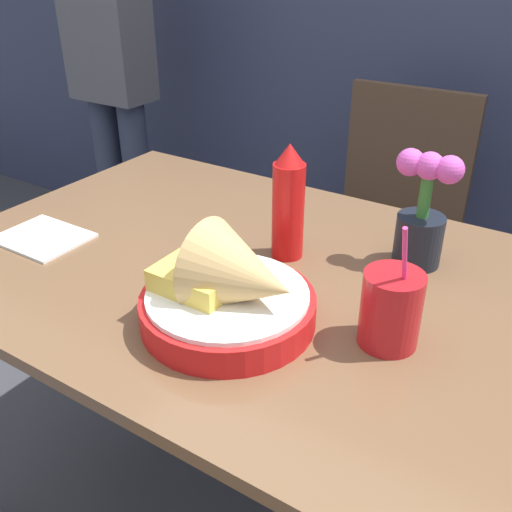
{
  "coord_description": "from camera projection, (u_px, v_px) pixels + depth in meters",
  "views": [
    {
      "loc": [
        0.49,
        -0.77,
        1.31
      ],
      "look_at": [
        0.02,
        -0.05,
        0.84
      ],
      "focal_mm": 40.0,
      "sensor_mm": 36.0,
      "label": 1
    }
  ],
  "objects": [
    {
      "name": "napkin",
      "position": [
        43.0,
        238.0,
        1.17
      ],
      "size": [
        0.18,
        0.14,
        0.01
      ],
      "color": "white",
      "rests_on": "dining_table"
    },
    {
      "name": "chair_far_window",
      "position": [
        392.0,
        215.0,
        1.8
      ],
      "size": [
        0.4,
        0.4,
        0.93
      ],
      "color": "#473323",
      "rests_on": "ground_plane"
    },
    {
      "name": "drink_cup",
      "position": [
        390.0,
        311.0,
        0.85
      ],
      "size": [
        0.09,
        0.09,
        0.21
      ],
      "color": "red",
      "rests_on": "dining_table"
    },
    {
      "name": "food_basket",
      "position": [
        233.0,
        293.0,
        0.88
      ],
      "size": [
        0.28,
        0.28,
        0.17
      ],
      "color": "red",
      "rests_on": "dining_table"
    },
    {
      "name": "ketchup_bottle",
      "position": [
        288.0,
        204.0,
        1.06
      ],
      "size": [
        0.06,
        0.06,
        0.22
      ],
      "color": "red",
      "rests_on": "dining_table"
    },
    {
      "name": "flower_vase",
      "position": [
        422.0,
        216.0,
        1.04
      ],
      "size": [
        0.12,
        0.09,
        0.22
      ],
      "color": "black",
      "rests_on": "dining_table"
    },
    {
      "name": "dining_table",
      "position": [
        261.0,
        315.0,
        1.11
      ],
      "size": [
        1.27,
        0.82,
        0.78
      ],
      "color": "brown",
      "rests_on": "ground_plane"
    },
    {
      "name": "person_standing",
      "position": [
        110.0,
        63.0,
        2.2
      ],
      "size": [
        0.32,
        0.18,
        1.56
      ],
      "color": "#2D3347",
      "rests_on": "ground_plane"
    }
  ]
}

